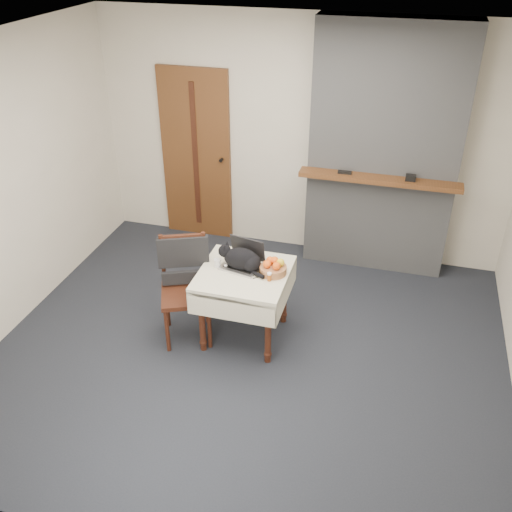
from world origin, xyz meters
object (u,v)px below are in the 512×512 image
Objects in this scene: cat at (242,259)px; fruit_basket at (273,268)px; side_table at (244,282)px; pill_bottle at (269,277)px; cream_jar at (217,263)px; laptop at (243,259)px; door at (196,156)px; chair at (185,273)px.

cat reaches higher than fruit_basket.
side_table is 9.92× the size of pill_bottle.
laptop is at bearing 19.82° from cream_jar.
door reaches higher than cream_jar.
pill_bottle is (0.25, -0.08, 0.15)m from side_table.
door is 5.22× the size of laptop.
laptop is at bearing 101.82° from cat.
laptop is 0.34m from pill_bottle.
side_table is at bearing -59.26° from laptop.
laptop is at bearing -4.83° from chair.
cream_jar is at bearing -147.95° from laptop.
door reaches higher than side_table.
chair reaches higher than side_table.
side_table is at bearing -5.83° from cream_jar.
door is 2.13m from side_table.
cream_jar is 0.07× the size of chair.
door is at bearing 115.85° from cream_jar.
cat is at bearing -178.09° from fruit_basket.
chair is at bearing -173.46° from side_table.
chair reaches higher than pill_bottle.
side_table is 0.22m from cat.
fruit_basket reaches higher than cream_jar.
cream_jar is 0.29× the size of fruit_basket.
laptop is 0.07m from cat.
door is 2.20m from fruit_basket.
laptop is 0.29m from fruit_basket.
door is 4.32× the size of cat.
cream_jar is (-0.22, -0.02, -0.06)m from cat.
side_table is 3.28× the size of fruit_basket.
laptop reaches higher than pill_bottle.
door reaches higher than cat.
pill_bottle is at bearing -53.91° from door.
side_table is 0.54m from chair.
side_table is 0.31m from fruit_basket.
cream_jar is (-0.25, 0.03, 0.15)m from side_table.
door is at bearing 83.92° from chair.
laptop is 0.83× the size of cat.
chair is (-0.79, -0.11, -0.13)m from fruit_basket.
laptop is 0.55m from chair.
door is at bearing 128.13° from fruit_basket.
fruit_basket is (0.29, -0.05, -0.01)m from laptop.
cream_jar is (-0.22, -0.08, -0.03)m from laptop.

